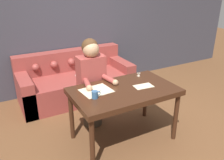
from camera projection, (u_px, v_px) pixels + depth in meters
The scene contains 10 objects.
ground_plane at pixel (129, 136), 3.34m from camera, with size 16.00×16.00×0.00m, color brown.
wall_back at pixel (74, 22), 4.43m from camera, with size 8.00×0.06×2.60m.
dining_table at pixel (124, 94), 3.04m from camera, with size 1.34×0.80×0.75m.
couch at pixel (75, 82), 4.37m from camera, with size 2.01×0.90×0.83m.
person at pixel (92, 83), 3.36m from camera, with size 0.45×0.55×1.31m.
pattern_paper_main at pixel (96, 91), 2.95m from camera, with size 0.39×0.34×0.00m.
pattern_paper_offcut at pixel (143, 86), 3.08m from camera, with size 0.26×0.17×0.00m.
scissors at pixel (99, 92), 2.93m from camera, with size 0.21×0.13×0.01m.
mug at pixel (95, 95), 2.76m from camera, with size 0.11×0.08×0.09m.
thread_spool at pixel (139, 75), 3.40m from camera, with size 0.04×0.04×0.05m.
Camera 1 is at (-1.53, -2.32, 2.03)m, focal length 38.00 mm.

